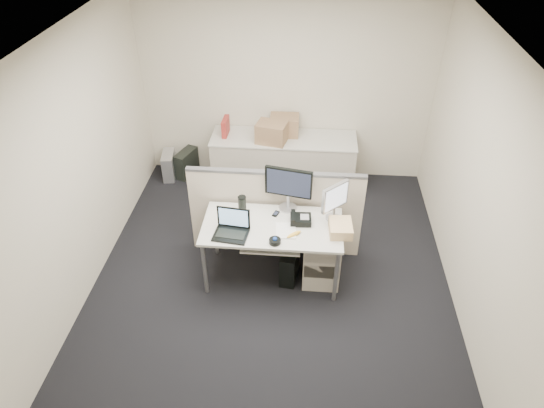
# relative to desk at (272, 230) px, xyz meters

# --- Properties ---
(floor) EXTENTS (4.00, 4.50, 0.01)m
(floor) POSITION_rel_desk_xyz_m (0.00, 0.00, -0.67)
(floor) COLOR black
(floor) RESTS_ON ground
(ceiling) EXTENTS (4.00, 4.50, 0.01)m
(ceiling) POSITION_rel_desk_xyz_m (0.00, 0.00, 2.04)
(ceiling) COLOR white
(ceiling) RESTS_ON ground
(wall_back) EXTENTS (4.00, 0.02, 2.70)m
(wall_back) POSITION_rel_desk_xyz_m (0.00, 2.25, 0.69)
(wall_back) COLOR beige
(wall_back) RESTS_ON ground
(wall_front) EXTENTS (4.00, 0.02, 2.70)m
(wall_front) POSITION_rel_desk_xyz_m (0.00, -2.25, 0.69)
(wall_front) COLOR beige
(wall_front) RESTS_ON ground
(wall_left) EXTENTS (0.02, 4.50, 2.70)m
(wall_left) POSITION_rel_desk_xyz_m (-2.00, 0.00, 0.69)
(wall_left) COLOR beige
(wall_left) RESTS_ON ground
(wall_right) EXTENTS (0.02, 4.50, 2.70)m
(wall_right) POSITION_rel_desk_xyz_m (2.00, 0.00, 0.69)
(wall_right) COLOR beige
(wall_right) RESTS_ON ground
(desk) EXTENTS (1.50, 0.75, 0.73)m
(desk) POSITION_rel_desk_xyz_m (0.00, 0.00, 0.00)
(desk) COLOR #B5B4A8
(desk) RESTS_ON floor
(keyboard_tray) EXTENTS (0.62, 0.32, 0.02)m
(keyboard_tray) POSITION_rel_desk_xyz_m (0.00, -0.18, -0.04)
(keyboard_tray) COLOR #B5B4A8
(keyboard_tray) RESTS_ON desk
(drawer_pedestal) EXTENTS (0.40, 0.55, 0.65)m
(drawer_pedestal) POSITION_rel_desk_xyz_m (0.55, 0.05, -0.34)
(drawer_pedestal) COLOR #BFB5A2
(drawer_pedestal) RESTS_ON floor
(cubicle_partition) EXTENTS (2.00, 0.06, 1.10)m
(cubicle_partition) POSITION_rel_desk_xyz_m (0.00, 0.45, -0.11)
(cubicle_partition) COLOR beige
(cubicle_partition) RESTS_ON floor
(back_counter) EXTENTS (2.00, 0.60, 0.72)m
(back_counter) POSITION_rel_desk_xyz_m (0.00, 1.93, -0.30)
(back_counter) COLOR #BFB5A2
(back_counter) RESTS_ON floor
(monitor_main) EXTENTS (0.55, 0.30, 0.52)m
(monitor_main) POSITION_rel_desk_xyz_m (0.15, 0.32, 0.33)
(monitor_main) COLOR black
(monitor_main) RESTS_ON desk
(monitor_small) EXTENTS (0.38, 0.37, 0.43)m
(monitor_small) POSITION_rel_desk_xyz_m (0.65, 0.18, 0.28)
(monitor_small) COLOR #B7B7BC
(monitor_small) RESTS_ON desk
(laptop) EXTENTS (0.38, 0.30, 0.26)m
(laptop) POSITION_rel_desk_xyz_m (-0.42, -0.20, 0.20)
(laptop) COLOR black
(laptop) RESTS_ON desk
(trackball) EXTENTS (0.15, 0.15, 0.05)m
(trackball) POSITION_rel_desk_xyz_m (0.05, -0.28, 0.09)
(trackball) COLOR black
(trackball) RESTS_ON desk
(desk_phone) EXTENTS (0.23, 0.19, 0.07)m
(desk_phone) POSITION_rel_desk_xyz_m (0.30, 0.08, 0.10)
(desk_phone) COLOR black
(desk_phone) RESTS_ON desk
(paper_stack) EXTENTS (0.23, 0.28, 0.01)m
(paper_stack) POSITION_rel_desk_xyz_m (0.15, -0.08, 0.07)
(paper_stack) COLOR silver
(paper_stack) RESTS_ON desk
(sticky_pad) EXTENTS (0.09, 0.09, 0.01)m
(sticky_pad) POSITION_rel_desk_xyz_m (0.18, 0.00, 0.07)
(sticky_pad) COLOR #FFE146
(sticky_pad) RESTS_ON desk
(travel_mug) EXTENTS (0.11, 0.11, 0.19)m
(travel_mug) POSITION_rel_desk_xyz_m (-0.35, 0.22, 0.16)
(travel_mug) COLOR black
(travel_mug) RESTS_ON desk
(banana) EXTENTS (0.17, 0.15, 0.04)m
(banana) POSITION_rel_desk_xyz_m (0.24, -0.15, 0.09)
(banana) COLOR yellow
(banana) RESTS_ON desk
(cellphone) EXTENTS (0.09, 0.11, 0.01)m
(cellphone) POSITION_rel_desk_xyz_m (0.02, 0.20, 0.07)
(cellphone) COLOR black
(cellphone) RESTS_ON desk
(manila_folders) EXTENTS (0.25, 0.31, 0.11)m
(manila_folders) POSITION_rel_desk_xyz_m (0.72, -0.05, 0.12)
(manila_folders) COLOR #D3B685
(manila_folders) RESTS_ON desk
(keyboard) EXTENTS (0.45, 0.17, 0.02)m
(keyboard) POSITION_rel_desk_xyz_m (-0.05, -0.14, -0.02)
(keyboard) COLOR black
(keyboard) RESTS_ON keyboard_tray
(pc_tower_desk) EXTENTS (0.22, 0.44, 0.39)m
(pc_tower_desk) POSITION_rel_desk_xyz_m (0.20, 0.00, -0.47)
(pc_tower_desk) COLOR black
(pc_tower_desk) RESTS_ON floor
(pc_tower_spare_dark) EXTENTS (0.30, 0.45, 0.39)m
(pc_tower_spare_dark) POSITION_rel_desk_xyz_m (-1.45, 2.03, -0.47)
(pc_tower_spare_dark) COLOR black
(pc_tower_spare_dark) RESTS_ON floor
(pc_tower_spare_silver) EXTENTS (0.22, 0.43, 0.38)m
(pc_tower_spare_silver) POSITION_rel_desk_xyz_m (-1.70, 1.96, -0.47)
(pc_tower_spare_silver) COLOR #B7B7BC
(pc_tower_spare_silver) RESTS_ON floor
(cardboard_box_left) EXTENTS (0.45, 0.38, 0.30)m
(cardboard_box_left) POSITION_rel_desk_xyz_m (-0.16, 1.81, 0.20)
(cardboard_box_left) COLOR #8F6A4F
(cardboard_box_left) RESTS_ON back_counter
(cardboard_box_right) EXTENTS (0.40, 0.31, 0.29)m
(cardboard_box_right) POSITION_rel_desk_xyz_m (0.00, 2.05, 0.20)
(cardboard_box_right) COLOR #8F6A4F
(cardboard_box_right) RESTS_ON back_counter
(red_binder) EXTENTS (0.07, 0.28, 0.26)m
(red_binder) POSITION_rel_desk_xyz_m (-0.81, 1.96, 0.19)
(red_binder) COLOR maroon
(red_binder) RESTS_ON back_counter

